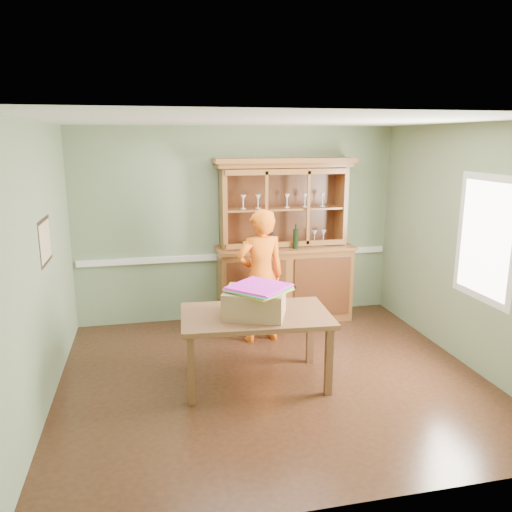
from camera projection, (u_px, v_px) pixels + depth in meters
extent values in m
plane|color=#482717|center=(272.00, 377.00, 5.43)|extent=(4.50, 4.50, 0.00)
plane|color=white|center=(274.00, 121.00, 4.81)|extent=(4.50, 4.50, 0.00)
plane|color=gray|center=(238.00, 225.00, 7.02)|extent=(4.50, 0.00, 4.50)
plane|color=gray|center=(39.00, 269.00, 4.65)|extent=(0.00, 4.00, 4.00)
plane|color=gray|center=(468.00, 247.00, 5.59)|extent=(0.00, 4.00, 4.00)
plane|color=gray|center=(350.00, 327.00, 3.22)|extent=(4.50, 0.00, 4.50)
cube|color=white|center=(239.00, 256.00, 7.10)|extent=(4.41, 0.05, 0.08)
cube|color=black|center=(46.00, 241.00, 4.89)|extent=(0.03, 0.60, 0.46)
cube|color=#C7B892|center=(46.00, 241.00, 4.89)|extent=(0.01, 0.52, 0.38)
cube|color=white|center=(485.00, 239.00, 5.26)|extent=(0.03, 0.96, 1.36)
cube|color=white|center=(484.00, 239.00, 5.26)|extent=(0.01, 0.80, 1.20)
cube|color=brown|center=(284.00, 284.00, 7.07)|extent=(1.85, 0.57, 1.03)
cube|color=brown|center=(285.00, 248.00, 6.93)|extent=(1.92, 0.63, 0.04)
cube|color=#552A14|center=(280.00, 205.00, 7.07)|extent=(1.75, 0.04, 1.08)
cube|color=brown|center=(223.00, 208.00, 6.72)|extent=(0.06, 0.39, 1.08)
cube|color=brown|center=(341.00, 205.00, 7.07)|extent=(0.06, 0.39, 1.08)
cube|color=brown|center=(284.00, 165.00, 6.77)|extent=(1.85, 0.45, 0.06)
cube|color=brown|center=(284.00, 160.00, 6.73)|extent=(1.94, 0.49, 0.06)
cube|color=brown|center=(283.00, 208.00, 6.90)|extent=(1.63, 0.34, 0.03)
imported|color=#B2B2B7|center=(272.00, 238.00, 6.97)|extent=(0.19, 0.19, 0.20)
imported|color=gold|center=(251.00, 244.00, 6.92)|extent=(0.22, 0.22, 0.05)
cylinder|color=black|center=(296.00, 237.00, 6.75)|extent=(0.07, 0.07, 0.33)
cube|color=brown|center=(256.00, 316.00, 5.17)|extent=(1.59, 1.02, 0.05)
cube|color=brown|center=(191.00, 370.00, 4.80)|extent=(0.08, 0.08, 0.71)
cube|color=brown|center=(190.00, 340.00, 5.52)|extent=(0.08, 0.08, 0.71)
cube|color=brown|center=(329.00, 361.00, 4.99)|extent=(0.08, 0.08, 0.71)
cube|color=brown|center=(310.00, 333.00, 5.72)|extent=(0.08, 0.08, 0.71)
cube|color=#956B4D|center=(254.00, 303.00, 5.06)|extent=(0.73, 0.66, 0.28)
cube|color=yellow|center=(259.00, 290.00, 5.00)|extent=(0.71, 0.71, 0.01)
cube|color=green|center=(259.00, 289.00, 5.00)|extent=(0.71, 0.71, 0.01)
cube|color=#2CD0BD|center=(259.00, 288.00, 5.00)|extent=(0.71, 0.71, 0.01)
cube|color=pink|center=(259.00, 288.00, 5.00)|extent=(0.71, 0.71, 0.01)
cube|color=#EA23CE|center=(259.00, 287.00, 4.99)|extent=(0.71, 0.71, 0.01)
cube|color=#D120C9|center=(259.00, 286.00, 4.99)|extent=(0.71, 0.71, 0.01)
imported|color=orange|center=(261.00, 276.00, 6.24)|extent=(0.66, 0.48, 1.70)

